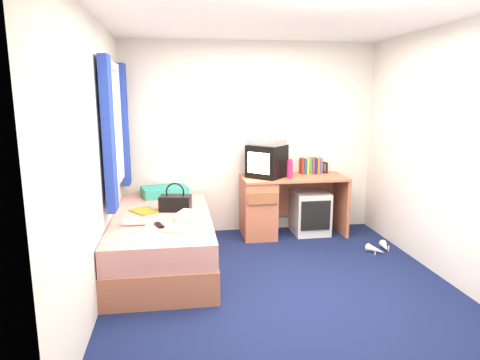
{
  "coord_description": "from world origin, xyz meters",
  "views": [
    {
      "loc": [
        -0.92,
        -3.65,
        1.77
      ],
      "look_at": [
        -0.28,
        0.7,
        0.87
      ],
      "focal_mm": 32.0,
      "sensor_mm": 36.0,
      "label": 1
    }
  ],
  "objects": [
    {
      "name": "ground",
      "position": [
        0.0,
        0.0,
        0.0
      ],
      "size": [
        3.4,
        3.4,
        0.0
      ],
      "primitive_type": "plane",
      "color": "#0C1438",
      "rests_on": "ground"
    },
    {
      "name": "room_shell",
      "position": [
        0.0,
        0.0,
        1.45
      ],
      "size": [
        3.4,
        3.4,
        3.4
      ],
      "color": "white",
      "rests_on": "ground"
    },
    {
      "name": "bed",
      "position": [
        -1.1,
        0.67,
        0.27
      ],
      "size": [
        1.01,
        2.0,
        0.54
      ],
      "color": "#BB6D4E",
      "rests_on": "ground"
    },
    {
      "name": "pillow",
      "position": [
        -1.09,
        1.49,
        0.6
      ],
      "size": [
        0.6,
        0.46,
        0.12
      ],
      "primitive_type": "cube",
      "rotation": [
        0.0,
        0.0,
        0.26
      ],
      "color": "#1A68AF",
      "rests_on": "bed"
    },
    {
      "name": "desk",
      "position": [
        0.23,
        1.44,
        0.41
      ],
      "size": [
        1.3,
        0.55,
        0.75
      ],
      "color": "#BB6D4E",
      "rests_on": "ground"
    },
    {
      "name": "storage_cube",
      "position": [
        0.73,
        1.44,
        0.27
      ],
      "size": [
        0.44,
        0.44,
        0.54
      ],
      "primitive_type": "cube",
      "rotation": [
        0.0,
        0.0,
        0.01
      ],
      "color": "silver",
      "rests_on": "ground"
    },
    {
      "name": "crt_tv",
      "position": [
        0.16,
        1.44,
        0.95
      ],
      "size": [
        0.55,
        0.55,
        0.4
      ],
      "rotation": [
        0.0,
        0.0,
        -0.76
      ],
      "color": "black",
      "rests_on": "desk"
    },
    {
      "name": "vcr",
      "position": [
        0.16,
        1.44,
        1.19
      ],
      "size": [
        0.48,
        0.47,
        0.07
      ],
      "primitive_type": "cube",
      "rotation": [
        0.0,
        0.0,
        -0.73
      ],
      "color": "#BCBBBE",
      "rests_on": "crt_tv"
    },
    {
      "name": "book_row",
      "position": [
        0.78,
        1.6,
        0.85
      ],
      "size": [
        0.27,
        0.13,
        0.2
      ],
      "color": "maroon",
      "rests_on": "desk"
    },
    {
      "name": "picture_frame",
      "position": [
        0.97,
        1.62,
        0.82
      ],
      "size": [
        0.05,
        0.12,
        0.14
      ],
      "primitive_type": "cube",
      "rotation": [
        0.0,
        0.0,
        0.22
      ],
      "color": "black",
      "rests_on": "desk"
    },
    {
      "name": "pink_water_bottle",
      "position": [
        0.42,
        1.31,
        0.86
      ],
      "size": [
        0.07,
        0.07,
        0.21
      ],
      "primitive_type": "cylinder",
      "rotation": [
        0.0,
        0.0,
        0.09
      ],
      "color": "#E11F58",
      "rests_on": "desk"
    },
    {
      "name": "aerosol_can",
      "position": [
        0.35,
        1.42,
        0.84
      ],
      "size": [
        0.06,
        0.06,
        0.18
      ],
      "primitive_type": "cylinder",
      "rotation": [
        0.0,
        0.0,
        0.28
      ],
      "color": "silver",
      "rests_on": "desk"
    },
    {
      "name": "handbag",
      "position": [
        -0.96,
        0.81,
        0.63
      ],
      "size": [
        0.35,
        0.24,
        0.3
      ],
      "rotation": [
        0.0,
        0.0,
        -0.19
      ],
      "color": "black",
      "rests_on": "bed"
    },
    {
      "name": "towel",
      "position": [
        -0.8,
        0.4,
        0.58
      ],
      "size": [
        0.33,
        0.31,
        0.09
      ],
      "primitive_type": "cube",
      "rotation": [
        0.0,
        0.0,
        -0.42
      ],
      "color": "silver",
      "rests_on": "bed"
    },
    {
      "name": "magazine",
      "position": [
        -1.29,
        0.81,
        0.55
      ],
      "size": [
        0.33,
        0.35,
        0.01
      ],
      "primitive_type": "cube",
      "rotation": [
        0.0,
        0.0,
        0.62
      ],
      "color": "yellow",
      "rests_on": "bed"
    },
    {
      "name": "water_bottle",
      "position": [
        -1.34,
        0.33,
        0.58
      ],
      "size": [
        0.2,
        0.07,
        0.07
      ],
      "primitive_type": "cylinder",
      "rotation": [
        0.0,
        1.57,
        -0.0
      ],
      "color": "silver",
      "rests_on": "bed"
    },
    {
      "name": "colour_swatch_fan",
      "position": [
        -0.97,
        0.08,
        0.55
      ],
      "size": [
        0.22,
        0.06,
        0.01
      ],
      "primitive_type": "cube",
      "rotation": [
        0.0,
        0.0,
        -0.01
      ],
      "color": "yellow",
      "rests_on": "bed"
    },
    {
      "name": "remote_control",
      "position": [
        -1.11,
        0.28,
        0.55
      ],
      "size": [
        0.1,
        0.17,
        0.02
      ],
      "primitive_type": "cube",
      "rotation": [
        0.0,
        0.0,
        0.34
      ],
      "color": "black",
      "rests_on": "bed"
    },
    {
      "name": "window_assembly",
      "position": [
        -1.55,
        0.9,
        1.42
      ],
      "size": [
        0.11,
        1.42,
        1.4
      ],
      "color": "silver",
      "rests_on": "room_shell"
    },
    {
      "name": "white_heels",
      "position": [
        1.33,
        0.67,
        0.04
      ],
      "size": [
        0.31,
        0.31,
        0.09
      ],
      "color": "silver",
      "rests_on": "ground"
    }
  ]
}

